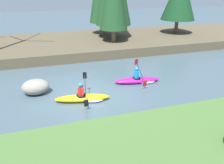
# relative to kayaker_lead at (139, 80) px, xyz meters

# --- Properties ---
(ground_plane) EXTENTS (90.00, 90.00, 0.00)m
(ground_plane) POSITION_rel_kayaker_lead_xyz_m (-3.04, -0.79, -0.20)
(ground_plane) COLOR #425660
(riverbank_far) EXTENTS (44.00, 9.06, 0.76)m
(riverbank_far) POSITION_rel_kayaker_lead_xyz_m (-3.04, 9.20, 0.18)
(riverbank_far) COLOR brown
(riverbank_far) RESTS_ON ground
(bare_tree_mid_downstream) EXTENTS (3.52, 3.48, 6.38)m
(bare_tree_mid_downstream) POSITION_rel_kayaker_lead_xyz_m (0.62, 10.54, 3.57)
(bare_tree_mid_downstream) COLOR brown
(bare_tree_mid_downstream) RESTS_ON riverbank_far
(kayaker_lead) EXTENTS (2.80, 2.07, 1.20)m
(kayaker_lead) POSITION_rel_kayaker_lead_xyz_m (0.00, 0.00, 0.00)
(kayaker_lead) COLOR #C61999
(kayaker_lead) RESTS_ON ground
(kayaker_middle) EXTENTS (2.80, 2.07, 1.20)m
(kayaker_middle) POSITION_rel_kayaker_lead_xyz_m (-3.50, -1.28, 0.00)
(kayaker_middle) COLOR yellow
(kayaker_middle) RESTS_ON ground
(boulder_midstream) EXTENTS (1.43, 1.12, 0.81)m
(boulder_midstream) POSITION_rel_kayaker_lead_xyz_m (-5.83, 0.28, 0.21)
(boulder_midstream) COLOR gray
(boulder_midstream) RESTS_ON ground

